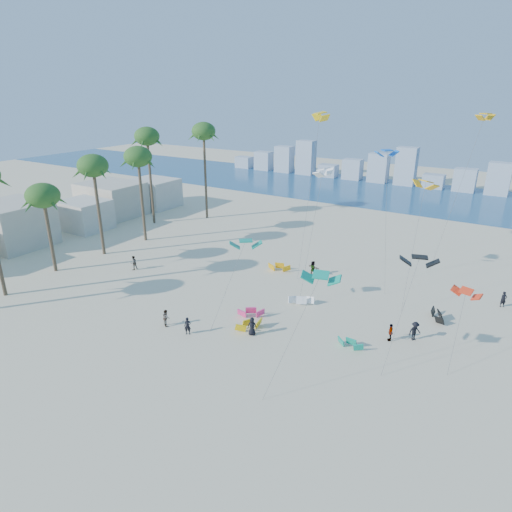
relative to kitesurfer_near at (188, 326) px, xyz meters
The scene contains 10 objects.
ground 6.52m from the kitesurfer_near, 107.60° to the right, with size 220.00×220.00×0.00m, color beige.
ocean 65.86m from the kitesurfer_near, 91.70° to the left, with size 220.00×220.00×0.00m, color navy.
kitesurfer_near is the anchor object (origin of this frame).
kitesurfer_mid 2.69m from the kitesurfer_near, behind, with size 0.78×0.60×1.60m, color gray.
kitesurfers_far 13.04m from the kitesurfer_near, 60.31° to the left, with size 39.50×18.63×1.75m.
grounded_kites 11.97m from the kitesurfer_near, 55.15° to the left, with size 21.47×15.95×0.87m.
flying_kites 22.32m from the kitesurfer_near, 54.27° to the left, with size 31.63×35.50×18.67m.
palm_row 27.39m from the kitesurfer_near, 156.48° to the left, with size 9.42×44.80×15.63m.
beachfront_buildings 38.59m from the kitesurfer_near, 157.67° to the left, with size 11.50×43.00×6.00m.
distant_skyline 75.93m from the kitesurfer_near, 92.38° to the left, with size 85.00×3.00×8.40m.
Camera 1 is at (25.26, -19.65, 20.63)m, focal length 30.85 mm.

